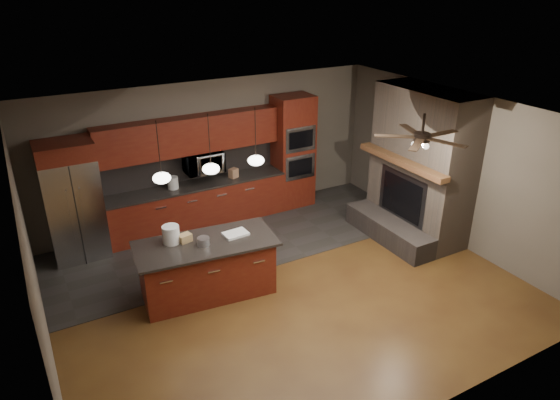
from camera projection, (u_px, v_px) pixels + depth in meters
ground at (286, 286)px, 8.08m from camera, size 7.00×7.00×0.00m
ceiling at (287, 117)px, 6.92m from camera, size 7.00×6.00×0.02m
back_wall at (211, 151)px, 9.88m from camera, size 7.00×0.02×2.80m
right_wall at (454, 168)px, 9.05m from camera, size 0.02×6.00×2.80m
left_wall at (32, 269)px, 5.95m from camera, size 0.02×6.00×2.80m
slate_tile_patch at (239, 238)px, 9.51m from camera, size 7.00×2.40×0.01m
fireplace_column at (418, 170)px, 9.20m from camera, size 1.30×2.10×2.80m
back_cabinetry at (195, 183)px, 9.68m from camera, size 3.59×0.64×2.20m
oven_tower at (293, 152)px, 10.48m from camera, size 0.80×0.63×2.38m
microwave at (203, 162)px, 9.60m from camera, size 0.73×0.41×0.50m
refrigerator at (73, 201)px, 8.52m from camera, size 0.91×0.75×2.12m
kitchen_island at (207, 268)px, 7.70m from camera, size 2.22×1.19×0.92m
white_bucket at (171, 235)px, 7.45m from camera, size 0.30×0.30×0.28m
paint_can at (203, 241)px, 7.41m from camera, size 0.21×0.21×0.12m
paint_tray at (236, 234)px, 7.72m from camera, size 0.38×0.28×0.04m
cardboard_box at (185, 238)px, 7.51m from camera, size 0.22×0.18×0.12m
counter_bucket at (173, 183)px, 9.40m from camera, size 0.24×0.24×0.23m
counter_box at (233, 173)px, 9.91m from camera, size 0.20×0.18×0.19m
pendant_left at (162, 178)px, 7.09m from camera, size 0.26×0.26×0.92m
pendant_center at (211, 169)px, 7.42m from camera, size 0.26×0.26×0.92m
pendant_right at (256, 160)px, 7.75m from camera, size 0.26×0.26×0.92m
ceiling_fan at (422, 137)px, 7.22m from camera, size 1.27×1.33×0.41m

